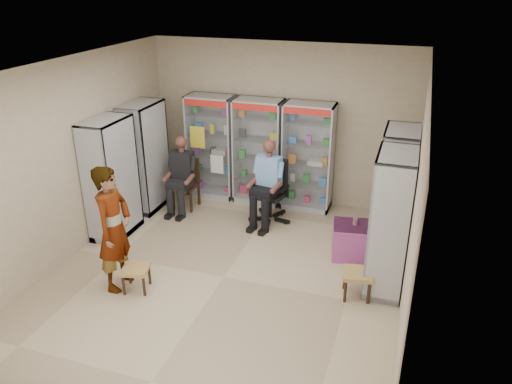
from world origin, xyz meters
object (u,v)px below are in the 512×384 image
(cabinet_left_far, at_px, (145,157))
(seated_shopkeeper, at_px, (269,184))
(standing_man, at_px, (114,229))
(woven_stool_a, at_px, (357,284))
(cabinet_back_left, at_px, (212,147))
(cabinet_right_near, at_px, (390,224))
(woven_stool_b, at_px, (137,278))
(wooden_chair, at_px, (185,184))
(cabinet_right_far, at_px, (395,192))
(cabinet_back_mid, at_px, (259,152))
(office_chair, at_px, (270,191))
(cabinet_back_right, at_px, (308,157))
(pink_trunk, at_px, (351,240))
(cabinet_left_near, at_px, (111,179))

(cabinet_left_far, height_order, seated_shopkeeper, cabinet_left_far)
(cabinet_left_far, distance_m, standing_man, 2.59)
(woven_stool_a, bearing_deg, cabinet_back_left, 141.03)
(cabinet_back_left, bearing_deg, cabinet_right_near, -32.28)
(cabinet_right_near, xyz_separation_m, woven_stool_b, (-3.28, -1.16, -0.82))
(cabinet_back_left, height_order, standing_man, cabinet_back_left)
(seated_shopkeeper, relative_size, standing_man, 0.79)
(wooden_chair, height_order, standing_man, standing_man)
(woven_stool_a, bearing_deg, cabinet_right_far, 77.25)
(cabinet_right_near, distance_m, woven_stool_a, 0.94)
(cabinet_back_mid, distance_m, cabinet_right_near, 3.41)
(cabinet_left_far, distance_m, woven_stool_a, 4.52)
(cabinet_right_near, distance_m, office_chair, 2.62)
(cabinet_right_near, distance_m, standing_man, 3.74)
(cabinet_back_right, relative_size, woven_stool_b, 5.61)
(seated_shopkeeper, bearing_deg, pink_trunk, -15.95)
(office_chair, bearing_deg, cabinet_back_mid, 130.70)
(cabinet_back_left, relative_size, cabinet_left_far, 1.00)
(cabinet_back_left, bearing_deg, wooden_chair, -108.90)
(cabinet_back_mid, distance_m, office_chair, 0.99)
(cabinet_back_mid, distance_m, seated_shopkeeper, 0.97)
(cabinet_left_far, xyz_separation_m, pink_trunk, (3.89, -0.61, -0.73))
(cabinet_right_far, distance_m, seated_shopkeeper, 2.16)
(cabinet_back_right, relative_size, cabinet_left_near, 1.00)
(office_chair, xyz_separation_m, pink_trunk, (1.55, -0.78, -0.29))
(cabinet_right_near, distance_m, cabinet_left_far, 4.65)
(cabinet_back_right, height_order, seated_shopkeeper, cabinet_back_right)
(cabinet_back_mid, bearing_deg, cabinet_back_left, 180.00)
(cabinet_left_far, xyz_separation_m, woven_stool_a, (4.13, -1.66, -0.81))
(seated_shopkeeper, bearing_deg, cabinet_right_far, 0.70)
(cabinet_back_right, height_order, cabinet_left_near, same)
(cabinet_right_near, bearing_deg, cabinet_left_far, 73.75)
(wooden_chair, relative_size, seated_shopkeeper, 0.66)
(cabinet_back_right, distance_m, cabinet_left_far, 2.98)
(seated_shopkeeper, relative_size, woven_stool_b, 4.03)
(cabinet_back_mid, height_order, woven_stool_a, cabinet_back_mid)
(cabinet_back_left, distance_m, standing_man, 3.36)
(cabinet_right_near, bearing_deg, standing_man, 107.63)
(cabinet_back_left, height_order, cabinet_left_near, same)
(cabinet_back_left, distance_m, woven_stool_a, 4.19)
(cabinet_back_left, xyz_separation_m, cabinet_back_right, (1.90, 0.00, 0.00))
(cabinet_back_mid, xyz_separation_m, standing_man, (-0.98, -3.36, -0.10))
(cabinet_right_far, xyz_separation_m, cabinet_left_near, (-4.46, -0.90, 0.00))
(cabinet_left_near, xyz_separation_m, woven_stool_b, (1.18, -1.36, -0.82))
(cabinet_left_near, height_order, woven_stool_b, cabinet_left_near)
(cabinet_right_far, relative_size, cabinet_left_far, 1.00)
(wooden_chair, distance_m, standing_man, 2.68)
(cabinet_back_right, relative_size, cabinet_right_near, 1.00)
(standing_man, bearing_deg, seated_shopkeeper, -32.11)
(pink_trunk, bearing_deg, woven_stool_a, -77.28)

